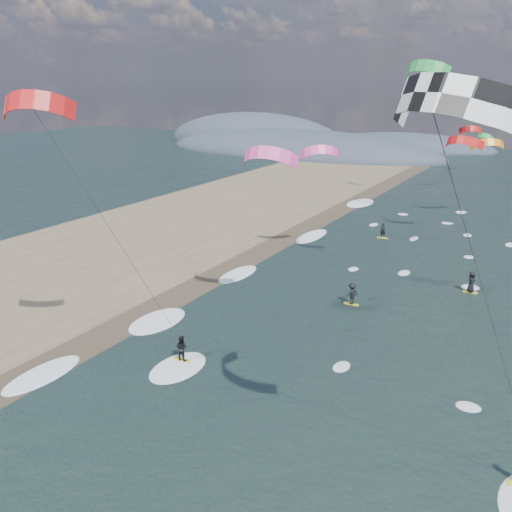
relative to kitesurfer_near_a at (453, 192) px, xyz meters
The scene contains 7 objects.
wet_sand_strip 26.14m from the kitesurfer_near_a, 165.34° to the left, with size 3.00×240.00×0.00m, color #382D23.
coastal_hills 117.95m from the kitesurfer_near_a, 117.90° to the left, with size 80.00×41.00×15.00m.
kitesurfer_near_a is the anchor object (origin of this frame).
kitesurfer_near_b 18.31m from the kitesurfer_near_a, behind, with size 6.96×8.70×15.96m.
far_kitesurfers 29.29m from the kitesurfer_near_a, 107.18° to the left, with size 11.79×19.48×1.72m.
bg_kite_field 48.53m from the kitesurfer_near_a, 102.43° to the left, with size 14.33×72.24×11.01m.
shoreline_surf 26.63m from the kitesurfer_near_a, 153.22° to the left, with size 2.40×79.40×0.11m.
Camera 1 is at (13.06, -12.97, 16.11)m, focal length 40.00 mm.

